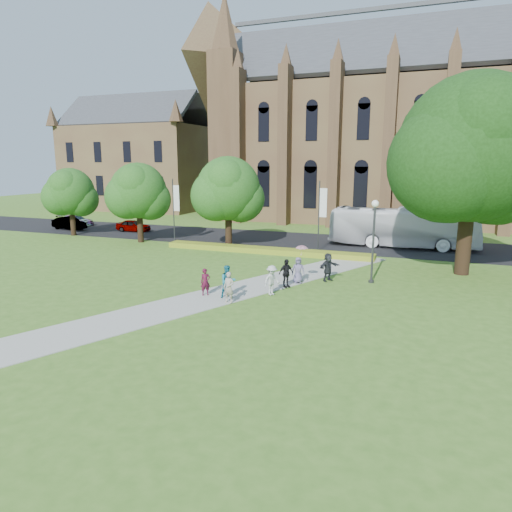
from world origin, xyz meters
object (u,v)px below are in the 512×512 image
at_px(large_tree, 473,149).
at_px(car_1, 69,223).
at_px(pedestrian_0, 205,282).
at_px(car_0, 133,226).
at_px(tour_coach, 403,227).
at_px(car_2, 76,220).
at_px(streetlamp, 374,231).

bearing_deg(large_tree, car_1, 170.04).
bearing_deg(pedestrian_0, car_0, 93.18).
bearing_deg(pedestrian_0, car_1, 104.84).
xyz_separation_m(car_0, car_1, (-7.76, -1.27, 0.06)).
relative_size(car_0, pedestrian_0, 2.45).
bearing_deg(pedestrian_0, tour_coach, 23.40).
bearing_deg(car_2, car_1, -160.19).
height_order(car_0, pedestrian_0, pedestrian_0).
relative_size(tour_coach, car_2, 2.97).
relative_size(streetlamp, car_2, 1.21).
height_order(tour_coach, car_2, tour_coach).
bearing_deg(car_2, pedestrian_0, -136.04).
bearing_deg(streetlamp, car_2, 158.44).
bearing_deg(large_tree, car_2, 166.71).
relative_size(large_tree, car_1, 3.05).
bearing_deg(car_0, streetlamp, -116.33).
distance_m(tour_coach, car_0, 28.25).
distance_m(car_1, car_2, 3.23).
xyz_separation_m(large_tree, car_0, (-32.67, 8.37, -7.69)).
xyz_separation_m(streetlamp, car_1, (-34.93, 11.60, -2.56)).
height_order(car_2, pedestrian_0, pedestrian_0).
distance_m(streetlamp, large_tree, 8.73).
bearing_deg(pedestrian_0, large_tree, -3.14).
relative_size(tour_coach, car_1, 2.98).
xyz_separation_m(streetlamp, car_0, (-27.17, 12.87, -2.62)).
xyz_separation_m(streetlamp, tour_coach, (1.05, 13.54, -1.48)).
distance_m(tour_coach, car_1, 36.05).
bearing_deg(tour_coach, car_2, 87.83).
bearing_deg(streetlamp, pedestrian_0, -143.22).
xyz_separation_m(large_tree, tour_coach, (-4.45, 9.04, -6.55)).
relative_size(tour_coach, pedestrian_0, 8.25).
bearing_deg(car_1, large_tree, -89.98).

